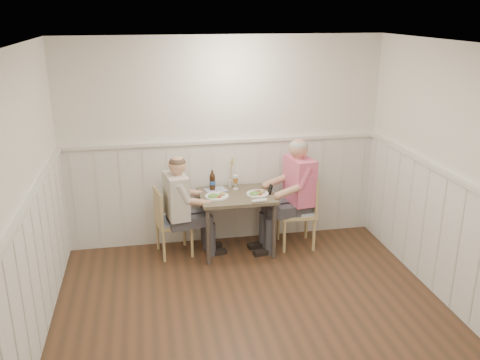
% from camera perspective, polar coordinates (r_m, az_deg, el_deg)
% --- Properties ---
extents(ground_plane, '(4.50, 4.50, 0.00)m').
position_cam_1_polar(ground_plane, '(4.89, 2.69, -17.49)').
color(ground_plane, '#422D1E').
extents(room_shell, '(4.04, 4.54, 2.60)m').
position_cam_1_polar(room_shell, '(4.18, 3.00, -0.44)').
color(room_shell, white).
rests_on(room_shell, ground).
extents(wainscot, '(4.00, 4.49, 1.34)m').
position_cam_1_polar(wainscot, '(5.11, 1.02, -6.74)').
color(wainscot, silver).
rests_on(wainscot, ground).
extents(dining_table, '(0.90, 0.70, 0.75)m').
position_cam_1_polar(dining_table, '(6.18, -0.35, -2.51)').
color(dining_table, '#554E42').
rests_on(dining_table, ground).
extents(chair_right, '(0.46, 0.46, 0.93)m').
position_cam_1_polar(chair_right, '(6.43, 6.86, -3.17)').
color(chair_right, tan).
rests_on(chair_right, ground).
extents(chair_left, '(0.47, 0.47, 0.85)m').
position_cam_1_polar(chair_left, '(6.22, -7.94, -4.41)').
color(chair_left, tan).
rests_on(chair_left, ground).
extents(man_in_pink, '(0.71, 0.49, 1.43)m').
position_cam_1_polar(man_in_pink, '(6.37, 6.27, -2.45)').
color(man_in_pink, '#3F3F47').
rests_on(man_in_pink, ground).
extents(diner_cream, '(0.65, 0.46, 1.30)m').
position_cam_1_polar(diner_cream, '(6.10, -6.69, -3.98)').
color(diner_cream, '#3F3F47').
rests_on(diner_cream, ground).
extents(plate_man, '(0.27, 0.27, 0.07)m').
position_cam_1_polar(plate_man, '(6.13, 1.91, -1.47)').
color(plate_man, white).
rests_on(plate_man, dining_table).
extents(plate_diner, '(0.28, 0.28, 0.07)m').
position_cam_1_polar(plate_diner, '(6.05, -2.73, -1.78)').
color(plate_diner, white).
rests_on(plate_diner, dining_table).
extents(beer_glass_a, '(0.07, 0.07, 0.17)m').
position_cam_1_polar(beer_glass_a, '(6.31, -0.49, -0.00)').
color(beer_glass_a, silver).
rests_on(beer_glass_a, dining_table).
extents(beer_glass_b, '(0.07, 0.07, 0.18)m').
position_cam_1_polar(beer_glass_b, '(6.28, -0.51, 0.01)').
color(beer_glass_b, silver).
rests_on(beer_glass_b, dining_table).
extents(beer_bottle, '(0.07, 0.07, 0.26)m').
position_cam_1_polar(beer_bottle, '(6.27, -3.12, -0.15)').
color(beer_bottle, black).
rests_on(beer_bottle, dining_table).
extents(rolled_napkin, '(0.18, 0.06, 0.04)m').
position_cam_1_polar(rolled_napkin, '(5.90, 2.17, -2.33)').
color(rolled_napkin, white).
rests_on(rolled_napkin, dining_table).
extents(grass_vase, '(0.05, 0.05, 0.41)m').
position_cam_1_polar(grass_vase, '(6.35, -1.11, 0.82)').
color(grass_vase, silver).
rests_on(grass_vase, dining_table).
extents(gingham_mat, '(0.30, 0.26, 0.01)m').
position_cam_1_polar(gingham_mat, '(6.30, -2.72, -1.11)').
color(gingham_mat, '#5F74AD').
rests_on(gingham_mat, dining_table).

